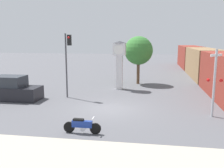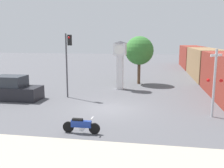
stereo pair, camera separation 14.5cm
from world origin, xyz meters
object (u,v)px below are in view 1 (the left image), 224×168
street_tree (139,51)px  motorcycle (82,125)px  freight_train (203,63)px  parked_car (12,90)px  clock_tower (119,57)px  traffic_light (68,54)px  railroad_crossing_signal (215,81)px

street_tree → motorcycle: bearing=-97.7°
freight_train → street_tree: (-7.35, -5.58, 1.66)m
freight_train → parked_car: size_ratio=7.69×
parked_car → clock_tower: bearing=35.6°
freight_train → traffic_light: 17.68m
motorcycle → freight_train: size_ratio=0.06×
traffic_light → parked_car: (-4.00, -1.34, -2.61)m
motorcycle → freight_train: freight_train is taller
traffic_light → parked_car: traffic_light is taller
motorcycle → clock_tower: clock_tower is taller
street_tree → parked_car: (-9.01, -8.30, -2.61)m
motorcycle → street_tree: size_ratio=0.39×
freight_train → street_tree: street_tree is taller
clock_tower → traffic_light: bearing=-131.0°
clock_tower → parked_car: clock_tower is taller
clock_tower → parked_car: size_ratio=1.03×
motorcycle → clock_tower: bearing=88.2°
motorcycle → railroad_crossing_signal: bearing=29.0°
clock_tower → freight_train: size_ratio=0.13×
freight_train → railroad_crossing_signal: (-2.39, -15.90, 0.46)m
railroad_crossing_signal → parked_car: 14.18m
freight_train → street_tree: 9.37m
railroad_crossing_signal → parked_car: railroad_crossing_signal is taller
clock_tower → railroad_crossing_signal: bearing=-48.5°
traffic_light → parked_car: size_ratio=1.17×
railroad_crossing_signal → traffic_light: bearing=161.3°
traffic_light → street_tree: 8.57m
clock_tower → traffic_light: traffic_light is taller
street_tree → parked_car: street_tree is taller
motorcycle → railroad_crossing_signal: 8.03m
traffic_light → street_tree: bearing=54.3°
clock_tower → traffic_light: (-3.47, -3.99, 0.46)m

